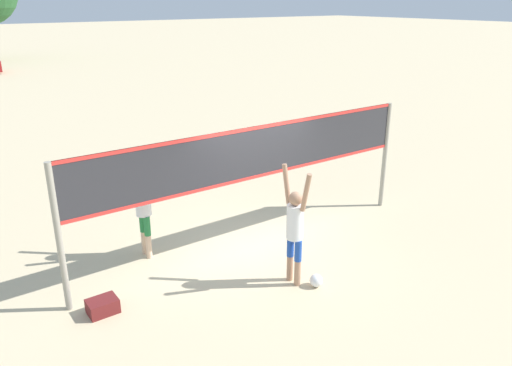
{
  "coord_description": "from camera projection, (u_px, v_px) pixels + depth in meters",
  "views": [
    {
      "loc": [
        -5.02,
        -7.03,
        4.52
      ],
      "look_at": [
        0.0,
        0.0,
        1.31
      ],
      "focal_mm": 35.0,
      "sensor_mm": 36.0,
      "label": 1
    }
  ],
  "objects": [
    {
      "name": "ground_plane",
      "position": [
        256.0,
        246.0,
        9.67
      ],
      "size": [
        200.0,
        200.0,
        0.0
      ],
      "primitive_type": "plane",
      "color": "beige"
    },
    {
      "name": "player_blocker",
      "position": [
        143.0,
        203.0,
        8.97
      ],
      "size": [
        0.28,
        0.69,
        2.03
      ],
      "rotation": [
        0.0,
        0.0,
        -1.57
      ],
      "color": "beige",
      "rests_on": "ground_plane"
    },
    {
      "name": "volleyball_net",
      "position": [
        256.0,
        161.0,
        9.06
      ],
      "size": [
        7.21,
        0.1,
        2.39
      ],
      "color": "gray",
      "rests_on": "ground_plane"
    },
    {
      "name": "volleyball",
      "position": [
        316.0,
        280.0,
        8.29
      ],
      "size": [
        0.22,
        0.22,
        0.22
      ],
      "color": "white",
      "rests_on": "ground_plane"
    },
    {
      "name": "gear_bag",
      "position": [
        103.0,
        306.0,
        7.6
      ],
      "size": [
        0.45,
        0.33,
        0.23
      ],
      "color": "maroon",
      "rests_on": "ground_plane"
    },
    {
      "name": "player_spiker",
      "position": [
        295.0,
        225.0,
        8.09
      ],
      "size": [
        0.28,
        0.69,
        2.03
      ],
      "rotation": [
        0.0,
        0.0,
        1.57
      ],
      "color": "tan",
      "rests_on": "ground_plane"
    }
  ]
}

